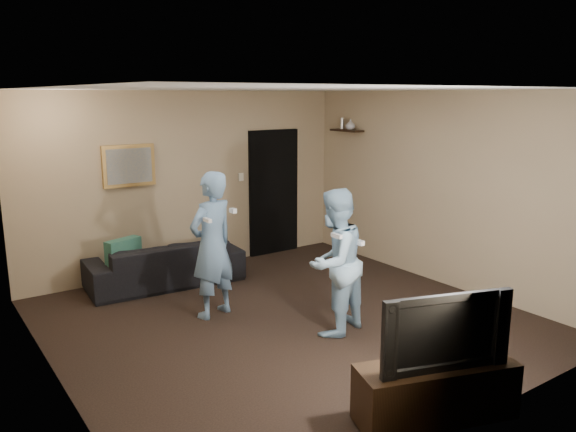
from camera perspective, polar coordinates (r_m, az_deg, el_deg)
ground at (r=6.57m, az=-0.02°, el=-10.55°), size 5.00×5.00×0.00m
ceiling at (r=6.05m, az=-0.02°, el=12.78°), size 5.00×5.00×0.04m
wall_back at (r=8.32m, az=-9.95°, el=3.47°), size 5.00×0.04×2.60m
wall_front at (r=4.43m, az=18.91°, el=-4.73°), size 5.00×0.04×2.60m
wall_left at (r=5.21m, az=-23.22°, el=-2.59°), size 0.04×5.00×2.60m
wall_right at (r=7.86m, az=15.11°, el=2.72°), size 0.04×5.00×2.60m
sofa at (r=7.83m, az=-12.37°, el=-4.68°), size 2.12×0.96×0.60m
throw_pillow at (r=7.60m, az=-16.34°, el=-4.02°), size 0.50×0.30×0.48m
painting_frame at (r=7.92m, az=-15.87°, el=4.94°), size 0.72×0.05×0.57m
painting_canvas at (r=7.90m, az=-15.80°, el=4.92°), size 0.62×0.01×0.47m
doorway at (r=9.04m, az=-1.46°, el=2.41°), size 0.90×0.06×2.00m
light_switch at (r=8.69m, az=-4.80°, el=3.97°), size 0.08×0.02×0.12m
wall_shelf at (r=8.96m, az=5.99°, el=8.64°), size 0.20×0.60×0.03m
shelf_vase at (r=8.89m, az=6.36°, el=9.21°), size 0.16×0.16×0.16m
shelf_figurine at (r=9.05m, az=5.51°, el=9.35°), size 0.06×0.06×0.18m
tv_console at (r=4.78m, az=14.77°, el=-16.84°), size 1.35×0.80×0.46m
television at (r=4.55m, az=15.15°, el=-10.91°), size 1.06×0.48×0.62m
wii_player_left at (r=6.50m, az=-7.72°, el=-2.93°), size 0.71×0.57×1.71m
wii_player_right at (r=6.02m, az=4.72°, el=-4.69°), size 0.91×0.80×1.59m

